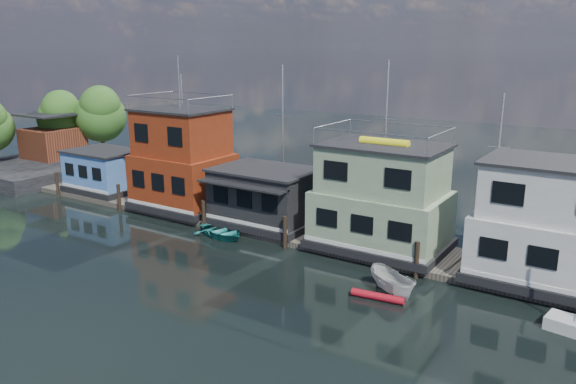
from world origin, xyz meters
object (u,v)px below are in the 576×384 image
Objects in this scene: red_kayak at (378,296)px; motorboat at (393,284)px; houseboat_white at (554,226)px; houseboat_blue at (105,171)px; houseboat_green at (382,199)px; houseboat_red at (183,161)px; dinghy_teal at (222,231)px; houseboat_dark at (265,196)px.

motorboat is at bearing 57.60° from red_kayak.
red_kayak is (-7.13, -6.67, -3.33)m from houseboat_white.
red_kayak is at bearing -12.80° from houseboat_blue.
red_kayak is at bearing -66.75° from houseboat_green.
houseboat_white is at bearing 0.00° from houseboat_blue.
houseboat_green is 2.34× the size of motorboat.
houseboat_red is 1.41× the size of houseboat_green.
houseboat_red is 21.32m from red_kayak.
houseboat_green is 11.40m from dinghy_teal.
houseboat_blue is 0.76× the size of houseboat_green.
houseboat_blue is at bearing 94.53° from dinghy_teal.
houseboat_red is 21.37m from motorboat.
motorboat is at bearing -10.90° from houseboat_blue.
houseboat_blue is at bearing -180.00° from houseboat_red.
houseboat_green is at bearing -56.46° from dinghy_teal.
houseboat_dark reaches higher than red_kayak.
houseboat_blue is 0.54× the size of houseboat_red.
dinghy_teal is (-1.46, -3.27, -1.99)m from houseboat_dark.
houseboat_red is at bearing -180.00° from houseboat_white.
motorboat reaches higher than dinghy_teal.
houseboat_white is 20.95m from dinghy_teal.
dinghy_teal is (6.54, -3.29, -3.68)m from houseboat_red.
red_kayak is 0.68× the size of dinghy_teal.
houseboat_green is (9.00, 0.02, 1.13)m from houseboat_dark.
houseboat_white is at bearing -0.00° from houseboat_green.
houseboat_white is 2.03× the size of dinghy_teal.
houseboat_white is (27.00, 0.00, -0.57)m from houseboat_red.
houseboat_dark reaches higher than houseboat_blue.
houseboat_white is (36.50, 0.00, 1.33)m from houseboat_blue.
houseboat_red is 3.31× the size of motorboat.
houseboat_red is 27.01m from houseboat_white.
houseboat_red is 8.19m from dinghy_teal.
dinghy_teal is at bearing -114.02° from houseboat_dark.
houseboat_white reaches higher than houseboat_blue.
red_kayak is (2.87, -6.67, -3.34)m from houseboat_green.
dinghy_teal reaches higher than red_kayak.
houseboat_dark is at bearing 98.61° from motorboat.
houseboat_dark is 4.09m from dinghy_teal.
houseboat_dark is 2.06× the size of motorboat.
houseboat_dark is at bearing -0.14° from houseboat_red.
houseboat_blue is 36.52m from houseboat_white.
houseboat_green is 2.97× the size of red_kayak.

